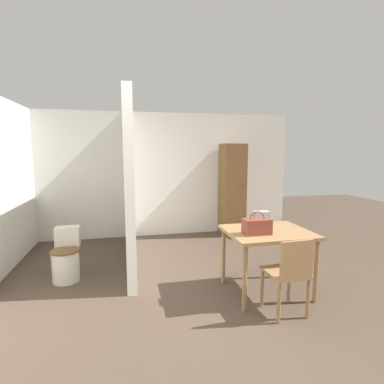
# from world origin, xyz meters

# --- Properties ---
(ground_plane) EXTENTS (16.00, 16.00, 0.00)m
(ground_plane) POSITION_xyz_m (0.00, 0.00, 0.00)
(ground_plane) COLOR #4C3D30
(wall_back) EXTENTS (5.64, 0.12, 2.50)m
(wall_back) POSITION_xyz_m (0.00, 3.85, 1.25)
(wall_back) COLOR silver
(wall_back) RESTS_ON ground_plane
(partition_wall) EXTENTS (0.12, 2.59, 2.50)m
(partition_wall) POSITION_xyz_m (-0.61, 2.49, 1.25)
(partition_wall) COLOR silver
(partition_wall) RESTS_ON ground_plane
(dining_table) EXTENTS (0.99, 0.84, 0.78)m
(dining_table) POSITION_xyz_m (1.01, 0.94, 0.69)
(dining_table) COLOR #997047
(dining_table) RESTS_ON ground_plane
(wooden_chair) EXTENTS (0.42, 0.42, 0.86)m
(wooden_chair) POSITION_xyz_m (0.99, 0.39, 0.48)
(wooden_chair) COLOR #997047
(wooden_chair) RESTS_ON ground_plane
(toilet) EXTENTS (0.37, 0.52, 0.69)m
(toilet) POSITION_xyz_m (-1.46, 1.87, 0.29)
(toilet) COLOR silver
(toilet) RESTS_ON ground_plane
(handbag) EXTENTS (0.31, 0.18, 0.27)m
(handbag) POSITION_xyz_m (0.82, 0.83, 0.88)
(handbag) COLOR brown
(handbag) RESTS_ON dining_table
(wooden_cabinet) EXTENTS (0.46, 0.50, 1.88)m
(wooden_cabinet) POSITION_xyz_m (1.51, 3.53, 0.94)
(wooden_cabinet) COLOR brown
(wooden_cabinet) RESTS_ON ground_plane
(space_heater) EXTENTS (0.31, 0.20, 0.53)m
(space_heater) POSITION_xyz_m (2.02, 3.18, 0.26)
(space_heater) COLOR #BCBCC1
(space_heater) RESTS_ON ground_plane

